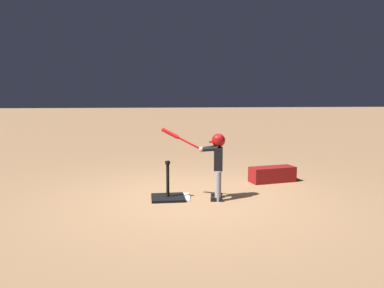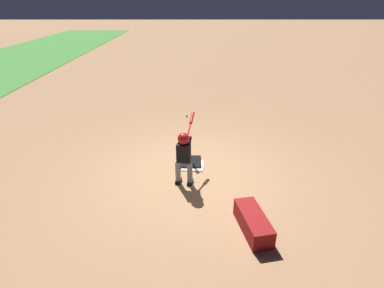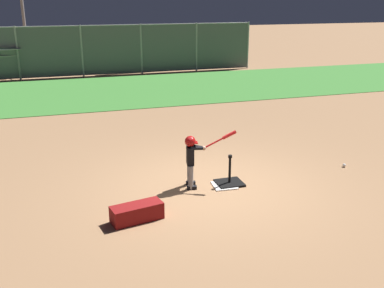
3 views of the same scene
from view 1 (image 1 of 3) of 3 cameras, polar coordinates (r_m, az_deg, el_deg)
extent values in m
plane|color=#99704C|center=(5.89, 0.10, -8.22)|extent=(90.00, 90.00, 0.00)
cube|color=white|center=(5.91, -2.50, -8.09)|extent=(0.47, 0.47, 0.02)
cube|color=black|center=(5.84, -3.69, -8.17)|extent=(0.51, 0.46, 0.04)
cylinder|color=black|center=(5.77, -3.71, -5.56)|extent=(0.05, 0.05, 0.51)
cylinder|color=black|center=(5.72, -3.73, -2.85)|extent=(0.08, 0.08, 0.05)
cylinder|color=gray|center=(5.67, 3.99, -6.44)|extent=(0.11, 0.11, 0.46)
cube|color=black|center=(5.73, 3.77, -8.39)|extent=(0.19, 0.12, 0.06)
cylinder|color=gray|center=(5.89, 4.00, -5.93)|extent=(0.11, 0.11, 0.46)
cube|color=black|center=(5.94, 3.78, -7.81)|extent=(0.19, 0.12, 0.06)
cube|color=black|center=(5.70, 4.03, -2.26)|extent=(0.18, 0.26, 0.34)
sphere|color=tan|center=(5.66, 4.05, 0.44)|extent=(0.18, 0.18, 0.18)
sphere|color=maroon|center=(5.66, 4.05, 0.56)|extent=(0.21, 0.21, 0.21)
cube|color=maroon|center=(5.66, 3.18, 0.31)|extent=(0.13, 0.17, 0.01)
cylinder|color=black|center=(5.64, 2.74, -0.75)|extent=(0.28, 0.19, 0.10)
cylinder|color=black|center=(5.72, 2.76, -0.64)|extent=(0.28, 0.10, 0.10)
sphere|color=tan|center=(5.69, 1.46, -0.84)|extent=(0.09, 0.09, 0.09)
cylinder|color=red|center=(5.69, -1.47, 0.67)|extent=(0.59, 0.15, 0.33)
cylinder|color=red|center=(5.70, -3.35, 1.64)|extent=(0.28, 0.11, 0.18)
cylinder|color=black|center=(5.69, 1.64, -0.93)|extent=(0.04, 0.05, 0.05)
cube|color=maroon|center=(7.10, 12.14, -4.54)|extent=(0.89, 0.48, 0.28)
camera|label=2|loc=(8.19, 39.27, 16.31)|focal=28.00mm
camera|label=3|loc=(13.64, 7.74, 15.31)|focal=42.00mm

